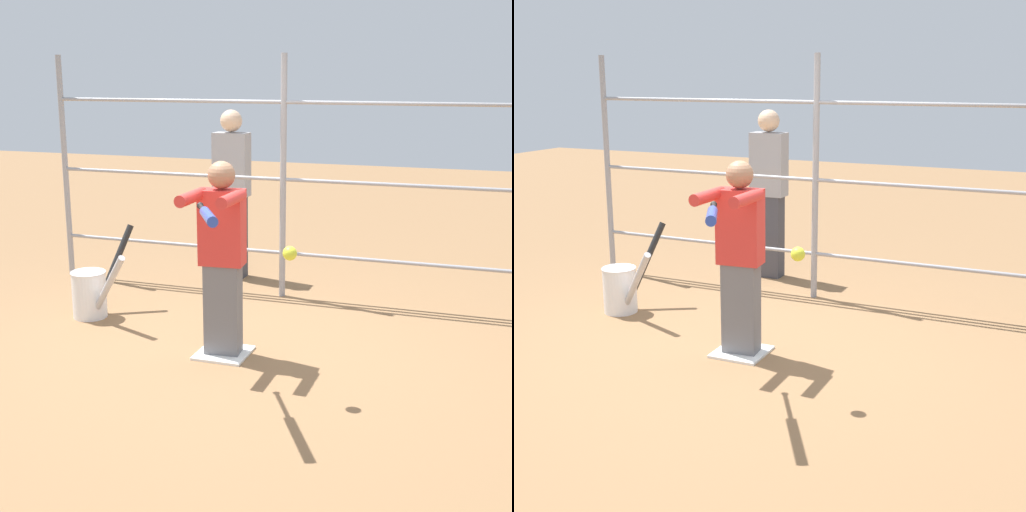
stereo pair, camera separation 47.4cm
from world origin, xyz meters
The scene contains 8 objects.
ground_plane centered at (0.00, 0.00, 0.00)m, with size 24.00×24.00×0.00m, color olive.
home_plate centered at (0.00, 0.00, 0.01)m, with size 0.40×0.40×0.02m.
fence_backstop centered at (0.00, -1.60, 1.16)m, with size 4.88×0.06×2.33m.
batter centered at (0.00, 0.02, 0.82)m, with size 0.39×0.53×1.52m.
baseball_bat_swinging centered at (-0.26, 0.90, 1.30)m, with size 0.47×0.84×0.13m.
softball_in_flight centered at (-0.68, 0.52, 1.00)m, with size 0.10×0.10×0.10m.
bat_bucket centered at (1.45, -0.45, 0.24)m, with size 0.69×0.77×0.79m.
bystander_behind_fence centered at (0.72, -2.10, 0.93)m, with size 0.37×0.23×1.78m.
Camera 1 is at (-1.93, 4.88, 2.16)m, focal length 50.00 mm.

